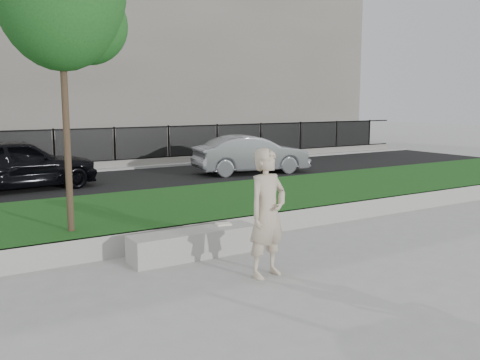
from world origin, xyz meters
TOP-DOWN VIEW (x-y plane):
  - ground at (0.00, 0.00)m, footprint 90.00×90.00m
  - grass_bank at (0.00, 3.00)m, footprint 34.00×4.00m
  - grass_kerb at (0.00, 1.04)m, footprint 34.00×0.08m
  - street at (0.00, 8.50)m, footprint 34.00×7.00m
  - far_pavement at (0.00, 13.00)m, footprint 34.00×3.00m
  - iron_fence at (0.00, 12.00)m, footprint 32.00×0.30m
  - building_facade at (0.00, 20.00)m, footprint 34.00×10.00m
  - stone_bench at (-1.02, 0.40)m, footprint 2.20×0.55m
  - man at (-0.55, -1.06)m, footprint 0.78×0.59m
  - book at (-0.40, 0.49)m, footprint 0.28×0.23m
  - car_dark at (-2.34, 8.88)m, footprint 4.53×2.15m
  - car_silver at (5.29, 8.31)m, footprint 4.23×2.09m

SIDE VIEW (x-z plane):
  - ground at x=0.00m, z-range 0.00..0.00m
  - street at x=0.00m, z-range 0.00..0.04m
  - far_pavement at x=0.00m, z-range 0.00..0.12m
  - grass_bank at x=0.00m, z-range 0.00..0.40m
  - grass_kerb at x=0.00m, z-range 0.00..0.40m
  - stone_bench at x=-1.02m, z-range 0.00..0.45m
  - book at x=-0.40m, z-range 0.45..0.48m
  - iron_fence at x=0.00m, z-range -0.21..1.29m
  - car_silver at x=5.29m, z-range 0.04..1.37m
  - car_dark at x=-2.34m, z-range 0.04..1.54m
  - man at x=-0.55m, z-range 0.00..1.91m
  - building_facade at x=0.00m, z-range 0.00..10.00m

